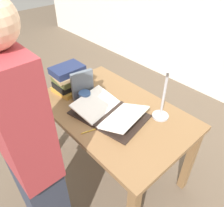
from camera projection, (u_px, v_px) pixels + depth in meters
ground_plane at (113, 168)px, 2.11m from camera, size 12.00×12.00×0.00m
reading_desk at (113, 120)px, 1.73m from camera, size 1.20×0.77×0.73m
open_book at (109, 112)px, 1.60m from camera, size 0.59×0.45×0.09m
book_stack_tall at (69, 79)px, 1.81m from camera, size 0.24×0.26×0.22m
book_standing_upright at (83, 85)px, 1.71m from camera, size 0.06×0.18×0.24m
reading_lamp at (169, 67)px, 1.35m from camera, size 0.15×0.15×0.51m
coffee_mug at (85, 97)px, 1.71m from camera, size 0.12×0.09×0.09m
pencil at (91, 130)px, 1.48m from camera, size 0.05×0.14×0.01m
person_reader at (31, 161)px, 1.17m from camera, size 0.36×0.22×1.65m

